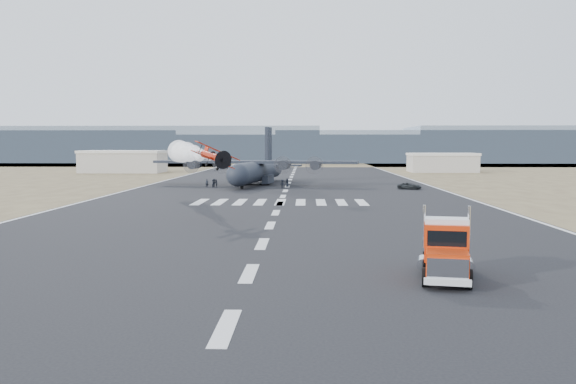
{
  "coord_description": "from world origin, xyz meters",
  "views": [
    {
      "loc": [
        3.72,
        -39.74,
        8.53
      ],
      "look_at": [
        2.04,
        18.2,
        4.0
      ],
      "focal_mm": 38.0,
      "sensor_mm": 36.0,
      "label": 1
    }
  ],
  "objects_px": {
    "crew_a": "(213,184)",
    "crew_c": "(282,184)",
    "support_vehicle": "(410,186)",
    "crew_g": "(207,183)",
    "hangar_left": "(123,161)",
    "hangar_right": "(442,162)",
    "crew_h": "(216,183)",
    "aerobatic_biplane": "(213,156)",
    "crew_b": "(237,183)",
    "crew_f": "(214,183)",
    "transport_aircraft": "(257,169)",
    "crew_e": "(287,183)",
    "semi_truck": "(446,249)",
    "crew_d": "(244,181)"
  },
  "relations": [
    {
      "from": "crew_c",
      "to": "transport_aircraft",
      "type": "bearing_deg",
      "value": -28.8
    },
    {
      "from": "crew_a",
      "to": "crew_c",
      "type": "height_order",
      "value": "crew_c"
    },
    {
      "from": "crew_b",
      "to": "crew_h",
      "type": "relative_size",
      "value": 1.15
    },
    {
      "from": "crew_h",
      "to": "semi_truck",
      "type": "bearing_deg",
      "value": 10.15
    },
    {
      "from": "crew_g",
      "to": "crew_h",
      "type": "relative_size",
      "value": 1.02
    },
    {
      "from": "hangar_right",
      "to": "aerobatic_biplane",
      "type": "bearing_deg",
      "value": -113.71
    },
    {
      "from": "hangar_right",
      "to": "crew_b",
      "type": "xyz_separation_m",
      "value": [
        -55.92,
        -68.68,
        -2.09
      ]
    },
    {
      "from": "transport_aircraft",
      "to": "crew_h",
      "type": "xyz_separation_m",
      "value": [
        -7.51,
        -8.71,
        -2.44
      ]
    },
    {
      "from": "crew_c",
      "to": "support_vehicle",
      "type": "bearing_deg",
      "value": -153.42
    },
    {
      "from": "crew_g",
      "to": "aerobatic_biplane",
      "type": "bearing_deg",
      "value": -85.15
    },
    {
      "from": "hangar_left",
      "to": "aerobatic_biplane",
      "type": "height_order",
      "value": "aerobatic_biplane"
    },
    {
      "from": "support_vehicle",
      "to": "crew_g",
      "type": "distance_m",
      "value": 39.77
    },
    {
      "from": "support_vehicle",
      "to": "crew_a",
      "type": "bearing_deg",
      "value": 112.23
    },
    {
      "from": "crew_g",
      "to": "crew_f",
      "type": "bearing_deg",
      "value": 49.47
    },
    {
      "from": "transport_aircraft",
      "to": "crew_d",
      "type": "distance_m",
      "value": 4.76
    },
    {
      "from": "transport_aircraft",
      "to": "crew_g",
      "type": "height_order",
      "value": "transport_aircraft"
    },
    {
      "from": "hangar_left",
      "to": "crew_a",
      "type": "relative_size",
      "value": 15.13
    },
    {
      "from": "crew_c",
      "to": "crew_g",
      "type": "bearing_deg",
      "value": 25.46
    },
    {
      "from": "hangar_left",
      "to": "crew_g",
      "type": "distance_m",
      "value": 73.54
    },
    {
      "from": "semi_truck",
      "to": "crew_d",
      "type": "xyz_separation_m",
      "value": [
        -21.89,
        87.43,
        -0.97
      ]
    },
    {
      "from": "crew_c",
      "to": "crew_e",
      "type": "relative_size",
      "value": 0.98
    },
    {
      "from": "hangar_right",
      "to": "support_vehicle",
      "type": "bearing_deg",
      "value": -107.0
    },
    {
      "from": "aerobatic_biplane",
      "to": "transport_aircraft",
      "type": "relative_size",
      "value": 0.13
    },
    {
      "from": "hangar_right",
      "to": "crew_g",
      "type": "relative_size",
      "value": 12.59
    },
    {
      "from": "hangar_right",
      "to": "support_vehicle",
      "type": "distance_m",
      "value": 76.72
    },
    {
      "from": "semi_truck",
      "to": "hangar_left",
      "type": "bearing_deg",
      "value": 125.08
    },
    {
      "from": "aerobatic_biplane",
      "to": "hangar_left",
      "type": "bearing_deg",
      "value": 92.97
    },
    {
      "from": "crew_f",
      "to": "crew_g",
      "type": "xyz_separation_m",
      "value": [
        -1.17,
        -1.65,
        0.01
      ]
    },
    {
      "from": "crew_c",
      "to": "crew_h",
      "type": "height_order",
      "value": "crew_c"
    },
    {
      "from": "hangar_right",
      "to": "transport_aircraft",
      "type": "relative_size",
      "value": 0.47
    },
    {
      "from": "crew_b",
      "to": "crew_g",
      "type": "bearing_deg",
      "value": 168.5
    },
    {
      "from": "hangar_left",
      "to": "hangar_right",
      "type": "distance_m",
      "value": 98.13
    },
    {
      "from": "hangar_right",
      "to": "crew_a",
      "type": "xyz_separation_m",
      "value": [
        -60.54,
        -70.35,
        -2.2
      ]
    },
    {
      "from": "crew_a",
      "to": "crew_f",
      "type": "distance_m",
      "value": 2.96
    },
    {
      "from": "hangar_left",
      "to": "crew_e",
      "type": "distance_m",
      "value": 81.29
    },
    {
      "from": "semi_truck",
      "to": "crew_b",
      "type": "xyz_separation_m",
      "value": [
        -22.61,
        82.35,
        -0.99
      ]
    },
    {
      "from": "crew_e",
      "to": "aerobatic_biplane",
      "type": "bearing_deg",
      "value": -39.65
    },
    {
      "from": "crew_c",
      "to": "hangar_left",
      "type": "bearing_deg",
      "value": -19.83
    },
    {
      "from": "crew_c",
      "to": "crew_f",
      "type": "relative_size",
      "value": 1.03
    },
    {
      "from": "crew_g",
      "to": "crew_e",
      "type": "bearing_deg",
      "value": 0.69
    },
    {
      "from": "hangar_left",
      "to": "crew_b",
      "type": "bearing_deg",
      "value": -56.54
    },
    {
      "from": "semi_truck",
      "to": "crew_e",
      "type": "xyz_separation_m",
      "value": [
        -12.65,
        83.64,
        -1.05
      ]
    },
    {
      "from": "hangar_right",
      "to": "aerobatic_biplane",
      "type": "distance_m",
      "value": 131.51
    },
    {
      "from": "hangar_right",
      "to": "crew_h",
      "type": "bearing_deg",
      "value": -131.08
    },
    {
      "from": "hangar_right",
      "to": "crew_d",
      "type": "height_order",
      "value": "hangar_right"
    },
    {
      "from": "hangar_left",
      "to": "aerobatic_biplane",
      "type": "relative_size",
      "value": 4.49
    },
    {
      "from": "semi_truck",
      "to": "crew_e",
      "type": "relative_size",
      "value": 5.18
    },
    {
      "from": "crew_b",
      "to": "crew_c",
      "type": "distance_m",
      "value": 9.35
    },
    {
      "from": "support_vehicle",
      "to": "transport_aircraft",
      "type": "bearing_deg",
      "value": 93.39
    },
    {
      "from": "support_vehicle",
      "to": "crew_d",
      "type": "height_order",
      "value": "crew_d"
    }
  ]
}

